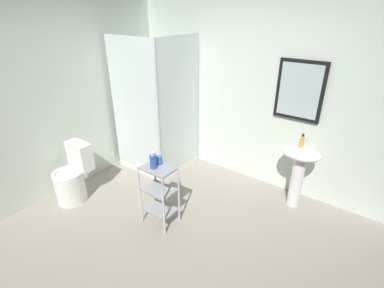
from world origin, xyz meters
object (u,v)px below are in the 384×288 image
Objects in this scene: shower_stall at (159,139)px; toilet at (73,178)px; storage_cart at (159,191)px; hand_soap_bottle at (302,141)px; shampoo_bottle_blue at (153,161)px; rinse_cup at (159,160)px; pedestal_sink at (299,165)px.

shower_stall is 1.36m from toilet.
storage_cart is 4.37× the size of hand_soap_bottle.
shower_stall is 2.63× the size of toilet.
shampoo_bottle_blue is 0.11m from rinse_cup.
toilet is at bearing -165.48° from shampoo_bottle_blue.
pedestal_sink is at bearing 7.93° from shower_stall.
pedestal_sink is 1.72m from storage_cart.
toilet is 1.03× the size of storage_cart.
pedestal_sink reaches higher than storage_cart.
storage_cart is (1.22, 0.34, 0.12)m from toilet.
toilet is 8.04× the size of rinse_cup.
rinse_cup is at bearing 19.36° from toilet.
toilet is at bearing -164.42° from storage_cart.
shower_stall is 2.47× the size of pedestal_sink.
pedestal_sink is 1.70m from rinse_cup.
rinse_cup is (-0.04, 0.07, 0.35)m from storage_cart.
shower_stall is 2.11m from hand_soap_bottle.
toilet is at bearing -160.64° from rinse_cup.
pedestal_sink is 4.78× the size of hand_soap_bottle.
hand_soap_bottle is 0.87× the size of shampoo_bottle_blue.
toilet is 3.90× the size of shampoo_bottle_blue.
shower_stall is at bearing -171.26° from hand_soap_bottle.
shampoo_bottle_blue is (0.89, -1.01, 0.36)m from shower_stall.
pedestal_sink is at bearing 47.71° from shampoo_bottle_blue.
pedestal_sink is 8.57× the size of rinse_cup.
toilet is at bearing -145.10° from hand_soap_bottle.
rinse_cup reaches higher than storage_cart.
shower_stall reaches higher than shampoo_bottle_blue.
shampoo_bottle_blue reaches higher than storage_cart.
rinse_cup is (-1.19, -1.20, 0.21)m from pedestal_sink.
hand_soap_bottle is 1.79× the size of rinse_cup.
hand_soap_bottle is at bearing 48.96° from shampoo_bottle_blue.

